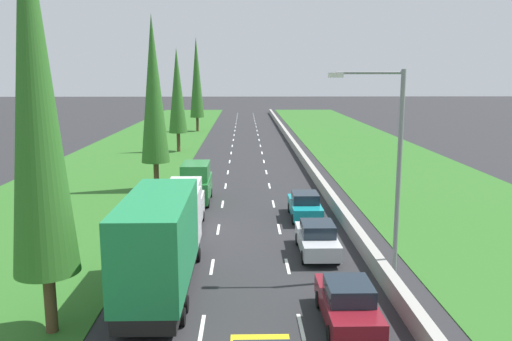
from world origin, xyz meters
TOP-DOWN VIEW (x-y plane):
  - ground_plane at (0.00, 60.00)m, footprint 300.00×300.00m
  - grass_verge_left at (-12.65, 60.00)m, footprint 14.00×140.00m
  - grass_verge_right at (14.35, 60.00)m, footprint 14.00×140.00m
  - median_barrier at (5.70, 60.00)m, footprint 0.44×120.00m
  - lane_markings at (0.00, 60.00)m, footprint 3.64×116.00m
  - maroon_sedan_right_lane at (3.41, 15.15)m, footprint 1.82×4.50m
  - green_box_truck_left_lane at (-3.59, 18.28)m, footprint 2.46×9.40m
  - silver_sedan_right_lane_third at (3.34, 22.67)m, footprint 1.82×4.50m
  - teal_sedan_right_lane at (3.48, 29.33)m, footprint 1.82×4.50m
  - white_van_left_lane at (-3.67, 27.23)m, footprint 1.96×4.90m
  - green_van_left_lane at (-3.57, 33.52)m, footprint 1.96×4.90m
  - poplar_tree_nearest at (-6.89, 14.80)m, footprint 2.17×2.17m
  - poplar_tree_second at (-6.99, 37.62)m, footprint 2.13×2.13m
  - poplar_tree_third at (-7.80, 58.14)m, footprint 2.09×2.09m
  - poplar_tree_fourth at (-7.54, 80.10)m, footprint 2.16×2.16m
  - street_light_mast at (5.98, 19.59)m, footprint 3.20×0.28m

SIDE VIEW (x-z plane):
  - ground_plane at x=0.00m, z-range 0.00..0.00m
  - lane_markings at x=0.00m, z-range 0.00..0.01m
  - grass_verge_left at x=-12.65m, z-range 0.00..0.04m
  - grass_verge_right at x=14.35m, z-range 0.00..0.04m
  - median_barrier at x=5.70m, z-range 0.00..0.85m
  - maroon_sedan_right_lane at x=3.41m, z-range -0.01..1.63m
  - silver_sedan_right_lane_third at x=3.34m, z-range -0.01..1.63m
  - teal_sedan_right_lane at x=3.48m, z-range -0.01..1.63m
  - white_van_left_lane at x=-3.67m, z-range -0.01..2.81m
  - green_van_left_lane at x=-3.57m, z-range -0.01..2.81m
  - green_box_truck_left_lane at x=-3.59m, z-range 0.09..4.27m
  - street_light_mast at x=5.98m, z-range 0.73..9.73m
  - poplar_tree_third at x=-7.80m, z-range 1.05..12.78m
  - poplar_tree_second at x=-6.99m, z-range 1.05..14.25m
  - poplar_tree_fourth at x=-7.54m, z-range 1.05..15.45m
  - poplar_tree_nearest at x=-6.89m, z-range 1.05..15.87m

